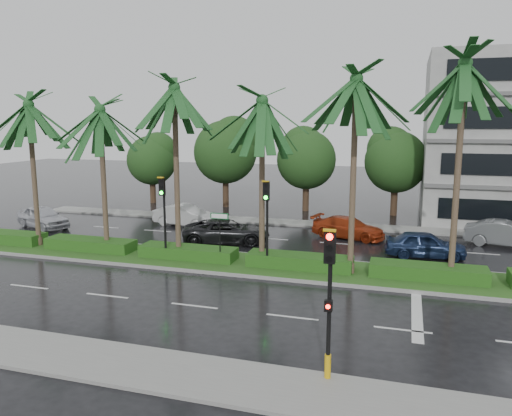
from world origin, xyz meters
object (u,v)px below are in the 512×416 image
(car_grey, at_px, (506,234))
(car_darkgrey, at_px, (226,231))
(signal_median_left, at_px, (163,206))
(car_red, at_px, (348,228))
(car_white, at_px, (185,215))
(signal_near, at_px, (329,298))
(car_silver, at_px, (43,217))
(street_sign, at_px, (220,225))
(car_blue, at_px, (425,244))

(car_grey, bearing_deg, car_darkgrey, 116.00)
(signal_median_left, relative_size, car_red, 0.95)
(car_white, bearing_deg, car_darkgrey, -123.05)
(car_red, bearing_deg, car_white, 102.10)
(signal_near, xyz_separation_m, car_red, (-1.50, 18.04, -1.84))
(car_white, xyz_separation_m, car_darkgrey, (4.50, -3.90, -0.02))
(signal_median_left, xyz_separation_m, car_silver, (-12.00, 5.28, -2.23))
(street_sign, bearing_deg, car_darkgrey, 106.55)
(car_red, distance_m, car_blue, 5.63)
(car_silver, bearing_deg, car_red, -59.92)
(signal_near, bearing_deg, street_sign, 125.34)
(car_darkgrey, bearing_deg, car_blue, -107.21)
(street_sign, relative_size, car_silver, 0.58)
(car_silver, distance_m, car_blue, 25.00)
(signal_near, xyz_separation_m, car_silver, (-22.00, 14.97, -1.74))
(car_silver, relative_size, car_white, 0.98)
(car_darkgrey, height_order, car_grey, car_grey)
(car_red, xyz_separation_m, car_grey, (9.13, 0.52, 0.08))
(street_sign, bearing_deg, signal_median_left, -176.53)
(signal_near, height_order, car_red, signal_near)
(car_silver, distance_m, car_grey, 29.84)
(car_red, bearing_deg, car_grey, -72.62)
(signal_median_left, distance_m, car_white, 9.49)
(car_silver, height_order, car_blue, car_silver)
(street_sign, bearing_deg, car_silver, 161.23)
(signal_near, relative_size, car_grey, 0.96)
(signal_median_left, height_order, car_darkgrey, signal_median_left)
(car_white, height_order, car_grey, car_grey)
(signal_median_left, relative_size, street_sign, 1.68)
(car_darkgrey, distance_m, car_grey, 16.51)
(car_white, bearing_deg, street_sign, -137.68)
(signal_near, distance_m, car_darkgrey, 16.88)
(street_sign, distance_m, car_red, 9.95)
(car_white, relative_size, car_red, 0.99)
(street_sign, relative_size, car_red, 0.56)
(street_sign, relative_size, car_grey, 0.57)
(signal_median_left, height_order, car_blue, signal_median_left)
(car_white, height_order, car_darkgrey, car_white)
(signal_near, height_order, car_white, signal_near)
(car_darkgrey, xyz_separation_m, car_red, (6.89, 3.49, -0.06))
(signal_median_left, relative_size, car_white, 0.96)
(car_darkgrey, bearing_deg, street_sign, 178.80)
(street_sign, distance_m, car_grey, 17.07)
(car_silver, height_order, car_darkgrey, car_silver)
(street_sign, height_order, car_blue, street_sign)
(signal_near, xyz_separation_m, street_sign, (-7.00, 9.87, -0.38))
(signal_near, bearing_deg, car_white, 124.95)
(car_blue, bearing_deg, street_sign, 111.47)
(car_silver, bearing_deg, street_sign, -87.21)
(car_blue, xyz_separation_m, car_grey, (4.63, 3.91, 0.03))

